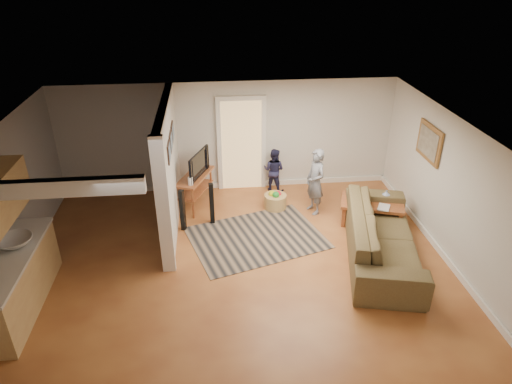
% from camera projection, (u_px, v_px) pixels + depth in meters
% --- Properties ---
extents(ground, '(7.50, 7.50, 0.00)m').
position_uv_depth(ground, '(238.00, 262.00, 8.17)').
color(ground, brown).
rests_on(ground, ground).
extents(room_shell, '(7.54, 6.02, 2.52)m').
position_uv_depth(room_shell, '(172.00, 182.00, 7.77)').
color(room_shell, beige).
rests_on(room_shell, ground).
extents(area_rug, '(2.89, 2.45, 0.01)m').
position_uv_depth(area_rug, '(257.00, 237.00, 8.87)').
color(area_rug, black).
rests_on(area_rug, ground).
extents(sofa, '(1.80, 3.16, 0.87)m').
position_uv_depth(sofa, '(379.00, 255.00, 8.36)').
color(sofa, '#413A20').
rests_on(sofa, ground).
extents(coffee_table, '(1.39, 1.05, 0.73)m').
position_uv_depth(coffee_table, '(373.00, 206.00, 9.22)').
color(coffee_table, maroon).
rests_on(coffee_table, ground).
extents(tv_console, '(0.85, 1.24, 1.00)m').
position_uv_depth(tv_console, '(196.00, 178.00, 9.67)').
color(tv_console, maroon).
rests_on(tv_console, ground).
extents(speaker_left, '(0.12, 0.12, 0.88)m').
position_uv_depth(speaker_left, '(182.00, 210.00, 8.93)').
color(speaker_left, black).
rests_on(speaker_left, ground).
extents(speaker_right, '(0.10, 0.10, 0.90)m').
position_uv_depth(speaker_right, '(212.00, 204.00, 9.16)').
color(speaker_right, black).
rests_on(speaker_right, ground).
extents(toy_basket, '(0.48, 0.48, 0.43)m').
position_uv_depth(toy_basket, '(275.00, 201.00, 9.83)').
color(toy_basket, '#A57947').
rests_on(toy_basket, ground).
extents(child, '(0.49, 0.60, 1.43)m').
position_uv_depth(child, '(313.00, 211.00, 9.77)').
color(child, slate).
rests_on(child, ground).
extents(toddler, '(0.63, 0.58, 1.03)m').
position_uv_depth(toddler, '(273.00, 190.00, 10.64)').
color(toddler, '#202143').
rests_on(toddler, ground).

